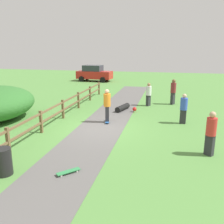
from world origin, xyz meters
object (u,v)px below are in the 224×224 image
at_px(skater_fallen, 124,108).
at_px(skater_riding, 107,104).
at_px(bystander_blue, 184,107).
at_px(trash_bin, 3,162).
at_px(parked_car_red, 94,73).
at_px(skateboard_loose, 68,171).
at_px(bystander_red, 211,132).
at_px(bystander_white, 149,93).
at_px(bystander_maroon, 173,91).

bearing_deg(skater_fallen, skater_riding, -98.38).
height_order(skater_fallen, bystander_blue, bystander_blue).
bearing_deg(bystander_blue, trash_bin, -130.12).
bearing_deg(skater_riding, parked_car_red, 109.18).
xyz_separation_m(trash_bin, skateboard_loose, (2.04, 0.48, -0.36)).
distance_m(trash_bin, bystander_red, 7.42).
relative_size(trash_bin, skateboard_loose, 1.25).
bearing_deg(bystander_white, skateboard_loose, -99.49).
relative_size(skater_riding, parked_car_red, 0.43).
height_order(skateboard_loose, bystander_white, bystander_white).
xyz_separation_m(trash_bin, bystander_blue, (5.95, 7.07, 0.45)).
bearing_deg(bystander_white, skater_fallen, -129.41).
bearing_deg(parked_car_red, skateboard_loose, -75.32).
bearing_deg(skater_riding, bystander_maroon, 56.84).
xyz_separation_m(skater_riding, parked_car_red, (-5.65, 16.24, -0.09)).
xyz_separation_m(skater_riding, bystander_blue, (4.05, 0.77, -0.15)).
xyz_separation_m(bystander_maroon, bystander_blue, (0.50, -4.65, -0.11)).
bearing_deg(bystander_maroon, skateboard_loose, -106.90).
bearing_deg(trash_bin, bystander_blue, 49.88).
bearing_deg(skateboard_loose, bystander_white, 80.51).
bearing_deg(skater_fallen, bystander_white, 50.59).
distance_m(trash_bin, bystander_blue, 9.25).
relative_size(bystander_white, parked_car_red, 0.38).
height_order(bystander_white, parked_car_red, parked_car_red).
height_order(skateboard_loose, bystander_red, bystander_red).
relative_size(trash_bin, skater_riding, 0.49).
xyz_separation_m(trash_bin, skater_fallen, (2.32, 9.09, -0.25)).
relative_size(trash_bin, parked_car_red, 0.21).
relative_size(bystander_blue, bystander_red, 0.95).
bearing_deg(trash_bin, skater_riding, 73.13).
bearing_deg(bystander_blue, skateboard_loose, -120.74).
bearing_deg(bystander_white, bystander_red, -69.13).
bearing_deg(trash_bin, skateboard_loose, 13.35).
xyz_separation_m(skateboard_loose, bystander_red, (4.70, 2.59, 0.87)).
distance_m(skater_fallen, bystander_white, 2.39).
height_order(bystander_maroon, bystander_red, bystander_maroon).
bearing_deg(skateboard_loose, skater_riding, 91.29).
height_order(trash_bin, bystander_white, bystander_white).
distance_m(trash_bin, bystander_maroon, 12.94).
distance_m(trash_bin, bystander_white, 11.50).
bearing_deg(bystander_maroon, skater_fallen, -139.95).
relative_size(skateboard_loose, parked_car_red, 0.17).
height_order(skateboard_loose, parked_car_red, parked_car_red).
bearing_deg(bystander_blue, bystander_white, 119.93).
bearing_deg(trash_bin, bystander_red, 24.48).
xyz_separation_m(skateboard_loose, bystander_blue, (3.91, 6.58, 0.81)).
distance_m(skateboard_loose, bystander_blue, 7.70).
bearing_deg(skater_fallen, bystander_maroon, 40.05).
bearing_deg(skater_riding, skateboard_loose, -88.71).
height_order(trash_bin, skater_riding, skater_riding).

